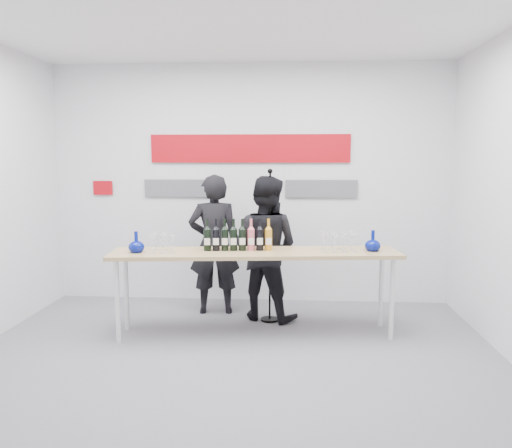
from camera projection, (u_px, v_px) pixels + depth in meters
name	position (u px, v px, depth m)	size (l,w,h in m)	color
ground	(233.00, 361.00, 4.53)	(5.00, 5.00, 0.00)	slate
back_wall	(250.00, 184.00, 6.32)	(5.00, 0.04, 3.00)	silver
signage	(245.00, 160.00, 6.25)	(3.38, 0.02, 0.79)	#AB0710
tasting_table	(255.00, 257.00, 5.12)	(2.99, 0.88, 0.88)	tan
wine_bottles	(238.00, 235.00, 5.13)	(0.71, 0.15, 0.33)	black
decanter_left	(136.00, 242.00, 5.03)	(0.16, 0.16, 0.21)	navy
decanter_right	(373.00, 241.00, 5.11)	(0.16, 0.16, 0.21)	navy
glasses_left	(161.00, 243.00, 5.05)	(0.28, 0.23, 0.18)	silver
glasses_right	(338.00, 242.00, 5.13)	(0.38, 0.25, 0.18)	silver
presenter_left	(214.00, 244.00, 5.86)	(0.60, 0.39, 1.64)	black
presenter_right	(265.00, 248.00, 5.66)	(0.79, 0.62, 1.63)	black
mic_stand	(270.00, 275.00, 5.59)	(0.20, 0.20, 1.72)	black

